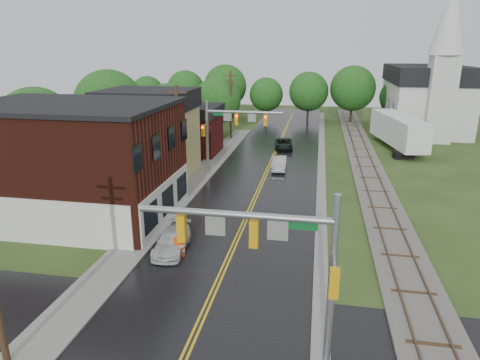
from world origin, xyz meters
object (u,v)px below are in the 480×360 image
(tree_left_a, at_px, (38,127))
(tree_left_b, at_px, (110,106))
(tree_left_e, at_px, (219,101))
(semi_trailer, at_px, (398,130))
(tree_left_c, at_px, (170,108))
(utility_pole_c, at_px, (231,104))
(construction_barrel, at_px, (179,247))
(suv_dark, at_px, (284,144))
(utility_pole_b, at_px, (178,137))
(sedan_silver, at_px, (279,163))
(pickup_white, at_px, (172,241))
(traffic_signal_far, at_px, (229,125))
(traffic_signal_near, at_px, (274,249))
(brick_building, at_px, (72,161))
(church, at_px, (428,92))

(tree_left_a, relative_size, tree_left_b, 0.89)
(tree_left_e, bearing_deg, semi_trailer, -10.18)
(tree_left_c, bearing_deg, utility_pole_c, 30.20)
(semi_trailer, xyz_separation_m, construction_barrel, (-17.33, -31.72, -1.81))
(tree_left_e, distance_m, suv_dark, 12.52)
(construction_barrel, bearing_deg, utility_pole_b, 107.82)
(semi_trailer, relative_size, construction_barrel, 11.67)
(tree_left_a, distance_m, construction_barrel, 21.17)
(sedan_silver, relative_size, pickup_white, 0.93)
(traffic_signal_far, distance_m, pickup_white, 16.98)
(traffic_signal_near, bearing_deg, tree_left_b, 125.49)
(traffic_signal_near, height_order, semi_trailer, traffic_signal_near)
(sedan_silver, bearing_deg, pickup_white, -105.92)
(utility_pole_c, xyz_separation_m, suv_dark, (7.60, -4.90, -4.09))
(semi_trailer, bearing_deg, suv_dark, -169.09)
(utility_pole_b, height_order, pickup_white, utility_pole_b)
(tree_left_b, bearing_deg, utility_pole_c, 47.61)
(pickup_white, bearing_deg, sedan_silver, 71.65)
(suv_dark, bearing_deg, brick_building, -125.24)
(church, distance_m, tree_left_a, 51.01)
(traffic_signal_far, bearing_deg, suv_dark, 70.58)
(church, height_order, semi_trailer, church)
(church, bearing_deg, semi_trailer, -115.03)
(pickup_white, bearing_deg, suv_dark, 76.74)
(brick_building, relative_size, tree_left_b, 1.48)
(traffic_signal_near, distance_m, tree_left_a, 30.66)
(church, relative_size, traffic_signal_near, 2.72)
(traffic_signal_near, relative_size, semi_trailer, 0.56)
(traffic_signal_far, height_order, tree_left_a, tree_left_a)
(tree_left_c, height_order, tree_left_e, tree_left_e)
(church, relative_size, tree_left_b, 2.06)
(tree_left_a, distance_m, sedan_silver, 22.90)
(utility_pole_b, relative_size, pickup_white, 2.10)
(church, height_order, suv_dark, church)
(traffic_signal_near, xyz_separation_m, sedan_silver, (-2.32, 27.85, -4.31))
(tree_left_a, height_order, construction_barrel, tree_left_a)
(traffic_signal_near, distance_m, construction_barrel, 11.16)
(brick_building, xyz_separation_m, sedan_silver, (13.64, 14.85, -3.49))
(church, relative_size, utility_pole_c, 2.22)
(tree_left_c, bearing_deg, sedan_silver, -33.81)
(brick_building, relative_size, utility_pole_b, 1.59)
(tree_left_a, relative_size, pickup_white, 2.02)
(utility_pole_c, distance_m, pickup_white, 33.82)
(sedan_silver, xyz_separation_m, construction_barrel, (-4.10, -19.85, -0.09))
(utility_pole_b, distance_m, utility_pole_c, 22.00)
(utility_pole_c, distance_m, construction_barrel, 34.47)
(traffic_signal_near, bearing_deg, brick_building, 140.83)
(traffic_signal_far, xyz_separation_m, semi_trailer, (17.86, 14.72, -2.59))
(church, xyz_separation_m, utility_pole_b, (-26.80, -31.74, -1.11))
(construction_barrel, bearing_deg, semi_trailer, 61.35)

